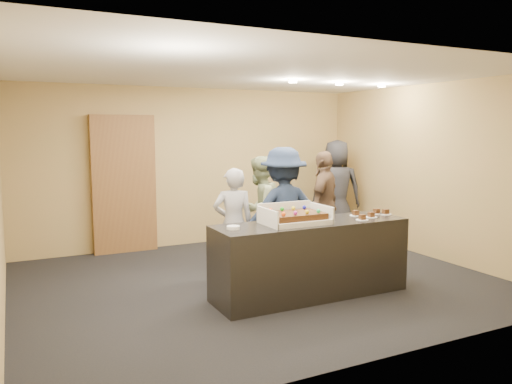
% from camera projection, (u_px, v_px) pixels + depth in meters
% --- Properties ---
extents(room, '(6.04, 6.00, 2.70)m').
position_uv_depth(room, '(258.00, 180.00, 6.43)').
color(room, black).
rests_on(room, ground).
extents(serving_counter, '(2.40, 0.70, 0.90)m').
position_uv_depth(serving_counter, '(311.00, 259.00, 5.99)').
color(serving_counter, black).
rests_on(serving_counter, floor).
extents(storage_cabinet, '(1.01, 0.15, 2.23)m').
position_uv_depth(storage_cabinet, '(124.00, 184.00, 8.07)').
color(storage_cabinet, brown).
rests_on(storage_cabinet, floor).
extents(cake_box, '(0.75, 0.52, 0.22)m').
position_uv_depth(cake_box, '(294.00, 219.00, 5.85)').
color(cake_box, white).
rests_on(cake_box, serving_counter).
extents(sheet_cake, '(0.64, 0.44, 0.12)m').
position_uv_depth(sheet_cake, '(295.00, 215.00, 5.82)').
color(sheet_cake, '#3F230E').
rests_on(sheet_cake, cake_box).
extents(plate_stack, '(0.15, 0.15, 0.04)m').
position_uv_depth(plate_stack, '(233.00, 228.00, 5.50)').
color(plate_stack, white).
rests_on(plate_stack, serving_counter).
extents(slice_a, '(0.15, 0.15, 0.07)m').
position_uv_depth(slice_a, '(362.00, 218.00, 6.05)').
color(slice_a, white).
rests_on(slice_a, serving_counter).
extents(slice_b, '(0.15, 0.15, 0.07)m').
position_uv_depth(slice_b, '(356.00, 214.00, 6.35)').
color(slice_b, white).
rests_on(slice_b, serving_counter).
extents(slice_c, '(0.15, 0.15, 0.07)m').
position_uv_depth(slice_c, '(371.00, 216.00, 6.23)').
color(slice_c, white).
rests_on(slice_c, serving_counter).
extents(slice_d, '(0.15, 0.15, 0.07)m').
position_uv_depth(slice_d, '(377.00, 212.00, 6.50)').
color(slice_d, white).
rests_on(slice_d, serving_counter).
extents(slice_e, '(0.15, 0.15, 0.07)m').
position_uv_depth(slice_e, '(386.00, 213.00, 6.45)').
color(slice_e, white).
rests_on(slice_e, serving_counter).
extents(person_server_grey, '(0.62, 0.48, 1.49)m').
position_uv_depth(person_server_grey, '(233.00, 224.00, 6.64)').
color(person_server_grey, '#AAAAAF').
rests_on(person_server_grey, floor).
extents(person_sage_man, '(0.98, 0.93, 1.60)m').
position_uv_depth(person_sage_man, '(259.00, 209.00, 7.56)').
color(person_sage_man, gray).
rests_on(person_sage_man, floor).
extents(person_navy_man, '(1.20, 0.76, 1.76)m').
position_uv_depth(person_navy_man, '(283.00, 212.00, 6.75)').
color(person_navy_man, '#1D2A44').
rests_on(person_navy_man, floor).
extents(person_brown_extra, '(1.02, 0.93, 1.67)m').
position_uv_depth(person_brown_extra, '(324.00, 204.00, 7.79)').
color(person_brown_extra, brown).
rests_on(person_brown_extra, floor).
extents(person_dark_suit, '(1.06, 0.93, 1.81)m').
position_uv_depth(person_dark_suit, '(336.00, 190.00, 9.03)').
color(person_dark_suit, '#232328').
rests_on(person_dark_suit, floor).
extents(ceiling_spotlights, '(1.72, 0.12, 0.03)m').
position_uv_depth(ceiling_spotlights, '(339.00, 84.00, 7.42)').
color(ceiling_spotlights, '#FFEAC6').
rests_on(ceiling_spotlights, ceiling).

